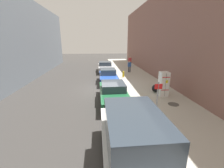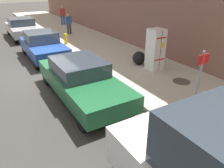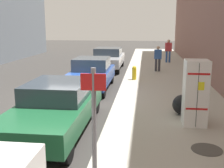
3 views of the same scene
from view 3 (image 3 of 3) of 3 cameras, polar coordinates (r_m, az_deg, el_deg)
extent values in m
plane|color=#383533|center=(11.33, -8.23, -3.14)|extent=(80.00, 80.00, 0.00)
cube|color=#B2ADA0|center=(10.98, 11.67, -3.35)|extent=(4.17, 44.00, 0.15)
cube|color=white|center=(8.16, 16.58, -1.74)|extent=(0.64, 0.65, 1.85)
cube|color=black|center=(7.85, 16.98, -2.31)|extent=(0.01, 0.01, 1.75)
cube|color=yellow|center=(7.80, 17.68, -0.42)|extent=(0.16, 0.01, 0.22)
cube|color=red|center=(7.72, 17.25, 1.94)|extent=(0.58, 0.01, 0.05)
cube|color=red|center=(7.94, 16.81, -4.89)|extent=(0.58, 0.01, 0.05)
cylinder|color=#47443F|center=(6.90, 18.69, -12.48)|extent=(0.70, 0.70, 0.02)
cylinder|color=slate|center=(4.23, -3.60, -11.65)|extent=(0.07, 0.07, 2.21)
cube|color=red|center=(3.93, -3.83, 0.39)|extent=(0.36, 0.02, 0.24)
cylinder|color=gold|center=(14.41, 4.53, 2.05)|extent=(0.22, 0.22, 0.59)
sphere|color=gold|center=(14.36, 4.55, 3.28)|extent=(0.20, 0.20, 0.20)
sphere|color=black|center=(9.12, 14.12, -4.09)|extent=(0.63, 0.63, 0.63)
cylinder|color=#333338|center=(17.19, 9.57, 3.82)|extent=(0.14, 0.14, 0.75)
cylinder|color=#333338|center=(17.18, 8.92, 3.84)|extent=(0.14, 0.14, 0.75)
cube|color=#2D5193|center=(17.10, 9.32, 5.99)|extent=(0.44, 0.22, 0.56)
sphere|color=tan|center=(17.07, 9.36, 7.26)|extent=(0.20, 0.20, 0.20)
cylinder|color=#2D5193|center=(21.30, 11.61, 5.44)|extent=(0.14, 0.14, 0.83)
cylinder|color=#2D5193|center=(21.28, 11.02, 5.46)|extent=(0.14, 0.14, 0.83)
cube|color=#B73338|center=(21.22, 11.40, 7.40)|extent=(0.48, 0.22, 0.62)
sphere|color=tan|center=(21.19, 11.45, 8.54)|extent=(0.23, 0.23, 0.23)
cube|color=silver|center=(18.45, -0.88, 4.91)|extent=(1.88, 4.44, 0.55)
cube|color=#2D3842|center=(18.61, -0.80, 6.60)|extent=(1.65, 1.86, 0.50)
cylinder|color=black|center=(16.81, 1.14, 3.26)|extent=(0.22, 0.73, 0.73)
cylinder|color=black|center=(17.05, -4.29, 3.35)|extent=(0.22, 0.73, 0.73)
cylinder|color=black|center=(19.98, 2.04, 4.66)|extent=(0.22, 0.73, 0.73)
cylinder|color=black|center=(20.17, -2.56, 4.73)|extent=(0.22, 0.73, 0.73)
cube|color=#23479E|center=(12.86, -4.26, 1.57)|extent=(1.74, 4.06, 0.55)
cube|color=#2D3842|center=(12.97, -4.12, 4.12)|extent=(1.53, 1.71, 0.55)
cylinder|color=black|center=(11.40, -1.96, -1.19)|extent=(0.22, 0.67, 0.67)
cylinder|color=black|center=(11.71, -9.13, -0.98)|extent=(0.22, 0.67, 0.67)
cylinder|color=black|center=(14.20, -0.21, 1.48)|extent=(0.22, 0.67, 0.67)
cylinder|color=black|center=(14.45, -6.03, 1.60)|extent=(0.22, 0.67, 0.67)
cube|color=#1E6038|center=(7.99, -11.31, -5.32)|extent=(1.83, 4.71, 0.55)
cube|color=#2D3842|center=(8.07, -10.95, -1.26)|extent=(1.61, 1.98, 0.50)
cylinder|color=black|center=(6.27, -9.32, -12.90)|extent=(0.22, 0.64, 0.64)
cylinder|color=black|center=(9.54, -3.45, -3.95)|extent=(0.22, 0.64, 0.64)
cylinder|color=black|center=(9.93, -12.41, -3.57)|extent=(0.22, 0.64, 0.64)
camera|label=1|loc=(4.47, -121.83, 9.44)|focal=24.00mm
camera|label=2|loc=(5.22, -78.33, 12.35)|focal=35.00mm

